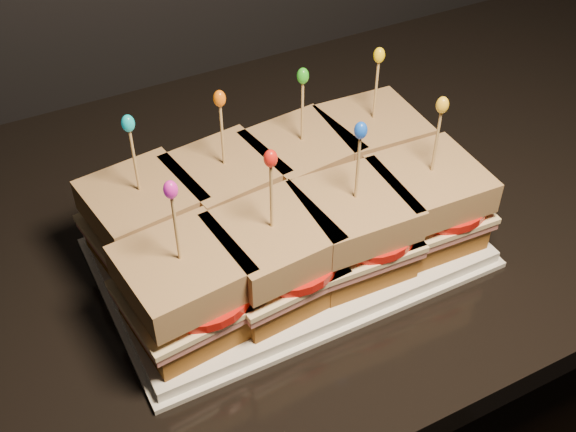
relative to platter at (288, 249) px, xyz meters
name	(u,v)px	position (x,y,z in m)	size (l,w,h in m)	color
platter	(288,249)	(0.00, 0.00, 0.00)	(0.37, 0.23, 0.02)	white
platter_rim	(288,253)	(0.00, 0.00, -0.01)	(0.38, 0.24, 0.01)	white
sandwich_0_bread_bot	(149,243)	(-0.13, 0.05, 0.02)	(0.10, 0.10, 0.03)	brown
sandwich_0_ham	(147,230)	(-0.13, 0.05, 0.04)	(0.11, 0.10, 0.01)	#C06465
sandwich_0_cheese	(146,225)	(-0.13, 0.05, 0.05)	(0.11, 0.11, 0.01)	#F8E2A9
sandwich_0_tomato	(158,219)	(-0.12, 0.05, 0.05)	(0.10, 0.10, 0.01)	red
sandwich_0_bread_top	(142,203)	(-0.13, 0.05, 0.08)	(0.10, 0.10, 0.03)	#6C2F11
sandwich_0_pick	(135,164)	(-0.13, 0.05, 0.12)	(0.00, 0.00, 0.09)	tan
sandwich_0_frill	(128,123)	(-0.13, 0.05, 0.17)	(0.01, 0.01, 0.02)	#0BB6C7
sandwich_1_bread_bot	(228,217)	(-0.04, 0.05, 0.02)	(0.10, 0.10, 0.03)	brown
sandwich_1_ham	(227,204)	(-0.04, 0.05, 0.04)	(0.11, 0.10, 0.01)	#C06465
sandwich_1_cheese	(227,199)	(-0.04, 0.05, 0.05)	(0.11, 0.11, 0.01)	#F8E2A9
sandwich_1_tomato	(239,193)	(-0.03, 0.05, 0.05)	(0.10, 0.10, 0.01)	red
sandwich_1_bread_top	(225,177)	(-0.04, 0.05, 0.08)	(0.10, 0.10, 0.03)	#6C2F11
sandwich_1_pick	(222,138)	(-0.04, 0.05, 0.12)	(0.00, 0.00, 0.09)	tan
sandwich_1_frill	(220,98)	(-0.04, 0.05, 0.17)	(0.01, 0.01, 0.02)	orange
sandwich_2_bread_bot	(301,192)	(0.04, 0.05, 0.02)	(0.10, 0.10, 0.03)	brown
sandwich_2_ham	(301,180)	(0.04, 0.05, 0.04)	(0.11, 0.10, 0.01)	#C06465
sandwich_2_cheese	(301,174)	(0.04, 0.05, 0.05)	(0.11, 0.11, 0.01)	#F8E2A9
sandwich_2_tomato	(314,169)	(0.06, 0.05, 0.05)	(0.10, 0.10, 0.01)	red
sandwich_2_bread_top	(302,153)	(0.04, 0.05, 0.08)	(0.10, 0.10, 0.03)	#6C2F11
sandwich_2_pick	(302,115)	(0.04, 0.05, 0.12)	(0.00, 0.00, 0.09)	tan
sandwich_2_frill	(303,76)	(0.04, 0.05, 0.17)	(0.01, 0.01, 0.02)	green
sandwich_3_bread_bot	(369,169)	(0.13, 0.05, 0.02)	(0.10, 0.10, 0.03)	brown
sandwich_3_ham	(370,157)	(0.13, 0.05, 0.04)	(0.11, 0.10, 0.01)	#C06465
sandwich_3_cheese	(370,152)	(0.13, 0.05, 0.05)	(0.11, 0.11, 0.01)	#F8E2A9
sandwich_3_tomato	(383,146)	(0.14, 0.05, 0.05)	(0.10, 0.10, 0.01)	red
sandwich_3_bread_top	(372,131)	(0.13, 0.05, 0.08)	(0.10, 0.10, 0.03)	#6C2F11
sandwich_3_pick	(376,94)	(0.13, 0.05, 0.12)	(0.00, 0.00, 0.09)	tan
sandwich_3_frill	(379,55)	(0.13, 0.05, 0.17)	(0.01, 0.01, 0.02)	yellow
sandwich_4_bread_bot	(188,313)	(-0.13, -0.05, 0.02)	(0.10, 0.10, 0.03)	brown
sandwich_4_ham	(186,300)	(-0.13, -0.05, 0.04)	(0.11, 0.10, 0.01)	#C06465
sandwich_4_cheese	(185,294)	(-0.13, -0.05, 0.05)	(0.11, 0.11, 0.01)	#F8E2A9
sandwich_4_tomato	(199,288)	(-0.12, -0.06, 0.05)	(0.10, 0.10, 0.01)	red
sandwich_4_bread_top	(182,272)	(-0.13, -0.05, 0.08)	(0.10, 0.10, 0.03)	#6C2F11
sandwich_4_pick	(176,232)	(-0.13, -0.05, 0.12)	(0.00, 0.00, 0.09)	tan
sandwich_4_frill	(171,190)	(-0.13, -0.05, 0.17)	(0.01, 0.01, 0.02)	#D620B3
sandwich_5_bread_bot	(273,280)	(-0.04, -0.05, 0.02)	(0.10, 0.10, 0.03)	brown
sandwich_5_ham	(273,267)	(-0.04, -0.05, 0.04)	(0.11, 0.10, 0.01)	#C06465
sandwich_5_cheese	(273,262)	(-0.04, -0.05, 0.05)	(0.11, 0.11, 0.01)	#F8E2A9
sandwich_5_tomato	(287,256)	(-0.03, -0.06, 0.05)	(0.10, 0.10, 0.01)	red
sandwich_5_bread_top	(272,240)	(-0.04, -0.05, 0.08)	(0.10, 0.10, 0.03)	#6C2F11
sandwich_5_pick	(271,200)	(-0.04, -0.05, 0.12)	(0.00, 0.00, 0.09)	tan
sandwich_5_frill	(271,159)	(-0.04, -0.05, 0.17)	(0.01, 0.01, 0.02)	red
sandwich_6_bread_bot	(351,251)	(0.04, -0.05, 0.02)	(0.10, 0.10, 0.03)	brown
sandwich_6_ham	(352,238)	(0.04, -0.05, 0.04)	(0.11, 0.10, 0.01)	#C06465
sandwich_6_cheese	(353,233)	(0.04, -0.05, 0.05)	(0.11, 0.11, 0.01)	#F8E2A9
sandwich_6_tomato	(367,227)	(0.06, -0.06, 0.05)	(0.10, 0.10, 0.01)	red
sandwich_6_bread_top	(354,210)	(0.04, -0.05, 0.08)	(0.10, 0.10, 0.03)	#6C2F11
sandwich_6_pick	(357,171)	(0.04, -0.05, 0.12)	(0.00, 0.00, 0.09)	tan
sandwich_6_frill	(361,130)	(0.04, -0.05, 0.17)	(0.01, 0.01, 0.02)	blue
sandwich_7_bread_bot	(423,223)	(0.13, -0.05, 0.02)	(0.10, 0.10, 0.03)	brown
sandwich_7_ham	(425,211)	(0.13, -0.05, 0.04)	(0.11, 0.10, 0.01)	#C06465
sandwich_7_cheese	(426,206)	(0.13, -0.05, 0.05)	(0.11, 0.11, 0.01)	#F8E2A9
sandwich_7_tomato	(440,200)	(0.14, -0.06, 0.05)	(0.10, 0.10, 0.01)	red
sandwich_7_bread_top	(429,184)	(0.13, -0.05, 0.08)	(0.10, 0.10, 0.03)	#6C2F11
sandwich_7_pick	(436,145)	(0.13, -0.05, 0.12)	(0.00, 0.00, 0.09)	tan
sandwich_7_frill	(442,105)	(0.13, -0.05, 0.17)	(0.01, 0.01, 0.02)	gold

